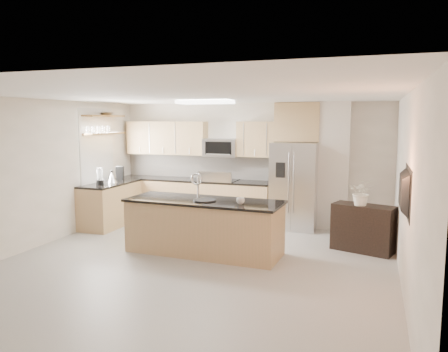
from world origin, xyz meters
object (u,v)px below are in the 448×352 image
at_px(platter, 204,200).
at_px(television, 400,191).
at_px(microwave, 221,148).
at_px(credenza, 363,228).
at_px(coffee_maker, 120,174).
at_px(bowl, 107,113).
at_px(range, 219,201).
at_px(island, 204,226).
at_px(kettle, 112,177).
at_px(cup, 240,201).
at_px(blender, 100,178).
at_px(refrigerator, 294,186).
at_px(flower_vase, 362,186).

bearing_deg(platter, television, -15.29).
bearing_deg(microwave, platter, -76.88).
bearing_deg(credenza, coffee_maker, -169.23).
relative_size(platter, bowl, 1.15).
relative_size(microwave, credenza, 0.76).
bearing_deg(range, island, -76.71).
height_order(range, island, island).
xyz_separation_m(microwave, island, (0.53, -2.36, -1.17)).
bearing_deg(kettle, platter, -25.74).
height_order(cup, blender, blender).
xyz_separation_m(island, television, (2.98, -0.88, 0.89)).
relative_size(island, credenza, 2.65).
bearing_deg(platter, blender, 161.29).
relative_size(range, island, 0.43).
distance_m(microwave, kettle, 2.42).
distance_m(microwave, blender, 2.65).
xyz_separation_m(kettle, bowl, (-0.23, 0.25, 1.34)).
distance_m(range, credenza, 3.31).
height_order(island, coffee_maker, island).
bearing_deg(platter, island, 117.11).
height_order(refrigerator, coffee_maker, refrigerator).
distance_m(kettle, television, 5.91).
bearing_deg(kettle, coffee_maker, 99.55).
xyz_separation_m(platter, kettle, (-2.59, 1.25, 0.12)).
relative_size(microwave, kettle, 2.88).
xyz_separation_m(credenza, television, (0.46, -1.85, 0.95)).
bearing_deg(kettle, blender, -98.01).
relative_size(cup, kettle, 0.50).
distance_m(microwave, island, 2.69).
xyz_separation_m(island, coffee_maker, (-2.62, 1.59, 0.61)).
height_order(island, kettle, island).
distance_m(blender, television, 5.84).
relative_size(range, blender, 3.25).
xyz_separation_m(island, credenza, (2.53, 0.97, -0.05)).
relative_size(microwave, coffee_maker, 2.53).
distance_m(microwave, flower_vase, 3.39).
bearing_deg(blender, microwave, 36.68).
distance_m(credenza, cup, 2.23).
height_order(island, cup, island).
height_order(platter, flower_vase, flower_vase).
bearing_deg(bowl, range, 20.04).
relative_size(coffee_maker, television, 0.28).
bearing_deg(range, kettle, -152.24).
bearing_deg(range, flower_vase, -24.06).
bearing_deg(bowl, blender, -73.76).
bearing_deg(credenza, range, 175.07).
bearing_deg(credenza, television, -58.58).
relative_size(microwave, refrigerator, 0.43).
bearing_deg(microwave, island, -77.39).
relative_size(range, coffee_maker, 3.79).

